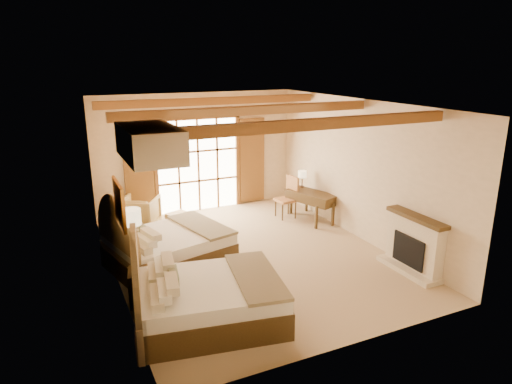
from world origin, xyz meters
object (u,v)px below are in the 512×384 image
armchair (140,212)px  desk (311,205)px  nightstand (144,286)px  bed_far (162,246)px  bed_near (198,298)px

armchair → desk: armchair is taller
nightstand → bed_far: bearing=75.3°
bed_near → armchair: 4.74m
nightstand → armchair: (0.67, 3.69, 0.10)m
armchair → nightstand: bearing=111.2°
armchair → desk: (4.16, -1.28, 0.00)m
bed_far → nightstand: 1.43m
bed_far → nightstand: size_ratio=4.41×
bed_far → armchair: (0.04, 2.42, -0.05)m
nightstand → armchair: size_ratio=0.69×
nightstand → desk: size_ratio=0.40×
bed_near → armchair: bearing=99.7°
bed_far → armchair: size_ratio=3.02×
nightstand → desk: (4.83, 2.41, 0.10)m
bed_far → armchair: 2.42m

